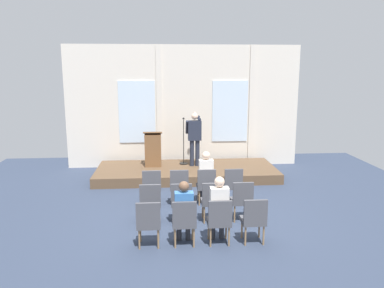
{
  "coord_description": "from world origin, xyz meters",
  "views": [
    {
      "loc": [
        -0.72,
        -7.89,
        3.39
      ],
      "look_at": [
        0.08,
        2.55,
        1.31
      ],
      "focal_mm": 35.28,
      "sensor_mm": 36.0,
      "label": 1
    }
  ],
  "objects": [
    {
      "name": "speaker",
      "position": [
        0.28,
        4.01,
        1.31
      ],
      "size": [
        0.52,
        0.69,
        1.72
      ],
      "color": "#232838",
      "rests_on": "stage_platform"
    },
    {
      "name": "chair_r2_c3",
      "position": [
        1.03,
        -1.04,
        0.53
      ],
      "size": [
        0.46,
        0.44,
        0.94
      ],
      "color": "olive",
      "rests_on": "ground"
    },
    {
      "name": "rear_partition",
      "position": [
        0.03,
        5.21,
        2.1
      ],
      "size": [
        8.09,
        0.14,
        4.22
      ],
      "color": "silver",
      "rests_on": "ground"
    },
    {
      "name": "chair_r1_c0",
      "position": [
        -1.03,
        0.1,
        0.53
      ],
      "size": [
        0.46,
        0.44,
        0.94
      ],
      "color": "olive",
      "rests_on": "ground"
    },
    {
      "name": "chair_r0_c3",
      "position": [
        1.03,
        1.23,
        0.53
      ],
      "size": [
        0.46,
        0.44,
        0.94
      ],
      "color": "olive",
      "rests_on": "ground"
    },
    {
      "name": "chair_r0_c1",
      "position": [
        -0.34,
        1.23,
        0.53
      ],
      "size": [
        0.46,
        0.44,
        0.94
      ],
      "color": "olive",
      "rests_on": "ground"
    },
    {
      "name": "chair_r2_c0",
      "position": [
        -1.03,
        -1.04,
        0.53
      ],
      "size": [
        0.46,
        0.44,
        0.94
      ],
      "color": "olive",
      "rests_on": "ground"
    },
    {
      "name": "chair_r0_c0",
      "position": [
        -1.03,
        1.23,
        0.53
      ],
      "size": [
        0.46,
        0.44,
        0.94
      ],
      "color": "olive",
      "rests_on": "ground"
    },
    {
      "name": "lectern",
      "position": [
        -1.06,
        4.08,
        0.85
      ],
      "size": [
        0.6,
        0.48,
        1.16
      ],
      "color": "brown",
      "rests_on": "stage_platform"
    },
    {
      "name": "chair_r1_c3",
      "position": [
        1.03,
        0.1,
        0.53
      ],
      "size": [
        0.46,
        0.44,
        0.94
      ],
      "color": "olive",
      "rests_on": "ground"
    },
    {
      "name": "chair_r2_c2",
      "position": [
        0.34,
        -1.04,
        0.53
      ],
      "size": [
        0.46,
        0.44,
        0.94
      ],
      "color": "olive",
      "rests_on": "ground"
    },
    {
      "name": "audience_r2_c2",
      "position": [
        0.34,
        -0.96,
        0.76
      ],
      "size": [
        0.36,
        0.39,
        1.37
      ],
      "color": "#2D2D33",
      "rests_on": "ground"
    },
    {
      "name": "chair_r1_c2",
      "position": [
        0.34,
        0.1,
        0.53
      ],
      "size": [
        0.46,
        0.44,
        0.94
      ],
      "color": "olive",
      "rests_on": "ground"
    },
    {
      "name": "audience_r2_c1",
      "position": [
        -0.34,
        -0.96,
        0.72
      ],
      "size": [
        0.36,
        0.39,
        1.29
      ],
      "color": "#2D2D33",
      "rests_on": "ground"
    },
    {
      "name": "ground_plane",
      "position": [
        0.0,
        0.0,
        0.0
      ],
      "size": [
        13.57,
        13.57,
        0.0
      ],
      "primitive_type": "plane",
      "color": "#2D384C"
    },
    {
      "name": "chair_r1_c1",
      "position": [
        -0.34,
        0.1,
        0.53
      ],
      "size": [
        0.46,
        0.44,
        0.94
      ],
      "color": "olive",
      "rests_on": "ground"
    },
    {
      "name": "stage_platform",
      "position": [
        0.0,
        3.79,
        0.15
      ],
      "size": [
        5.69,
        2.25,
        0.3
      ],
      "primitive_type": "cube",
      "color": "brown",
      "rests_on": "ground"
    },
    {
      "name": "audience_r0_c2",
      "position": [
        0.34,
        1.31,
        0.76
      ],
      "size": [
        0.36,
        0.39,
        1.37
      ],
      "color": "#2D2D33",
      "rests_on": "ground"
    },
    {
      "name": "chair_r2_c1",
      "position": [
        -0.34,
        -1.04,
        0.53
      ],
      "size": [
        0.46,
        0.44,
        0.94
      ],
      "color": "olive",
      "rests_on": "ground"
    },
    {
      "name": "chair_r0_c2",
      "position": [
        0.34,
        1.23,
        0.53
      ],
      "size": [
        0.46,
        0.44,
        0.94
      ],
      "color": "olive",
      "rests_on": "ground"
    },
    {
      "name": "mic_stand",
      "position": [
        -0.06,
        4.26,
        0.64
      ],
      "size": [
        0.28,
        0.28,
        1.55
      ],
      "color": "black",
      "rests_on": "stage_platform"
    }
  ]
}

